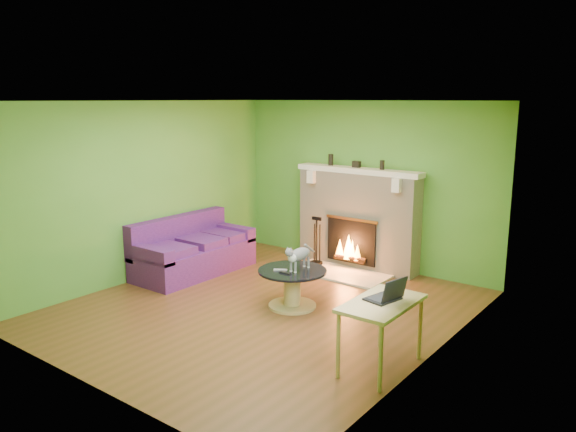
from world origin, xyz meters
name	(u,v)px	position (x,y,z in m)	size (l,w,h in m)	color
floor	(264,308)	(0.00, 0.00, 0.00)	(5.00, 5.00, 0.00)	brown
ceiling	(262,101)	(0.00, 0.00, 2.60)	(5.00, 5.00, 0.00)	white
wall_back	(364,184)	(0.00, 2.50, 1.30)	(5.00, 5.00, 0.00)	#4B912F
wall_front	(83,252)	(0.00, -2.50, 1.30)	(5.00, 5.00, 0.00)	#4B912F
wall_left	(146,191)	(-2.25, 0.00, 1.30)	(5.00, 5.00, 0.00)	#4B912F
wall_right	(437,235)	(2.25, 0.00, 1.30)	(5.00, 5.00, 0.00)	#4B912F
window_frame	(396,226)	(2.24, -0.90, 1.55)	(1.20, 1.20, 0.00)	silver
window_pane	(395,226)	(2.23, -0.90, 1.55)	(1.06, 1.06, 0.00)	white
fireplace	(358,219)	(0.00, 2.32, 0.77)	(2.10, 0.46, 1.58)	beige
hearth	(339,273)	(0.00, 1.80, 0.01)	(1.50, 0.75, 0.03)	beige
mantel	(358,170)	(0.00, 2.30, 1.54)	(2.10, 0.28, 0.08)	white
sofa	(192,251)	(-1.86, 0.51, 0.33)	(0.88, 1.90, 0.85)	#41185D
coffee_table	(292,286)	(0.26, 0.26, 0.29)	(0.88, 0.88, 0.50)	tan
desk	(382,310)	(1.95, -0.55, 0.61)	(0.54, 0.94, 0.69)	tan
cat	(300,257)	(0.34, 0.31, 0.67)	(0.20, 0.55, 0.34)	slate
remote_silver	(280,270)	(0.16, 0.14, 0.50)	(0.17, 0.04, 0.02)	gray
remote_black	(285,273)	(0.28, 0.08, 0.50)	(0.16, 0.04, 0.02)	black
laptop	(383,288)	(1.93, -0.50, 0.82)	(0.29, 0.33, 0.25)	black
fire_tools	(316,240)	(-0.53, 1.95, 0.42)	(0.21, 0.21, 0.77)	black
mantel_vase_left	(331,160)	(-0.52, 2.33, 1.67)	(0.08, 0.08, 0.18)	black
mantel_vase_right	(382,165)	(0.39, 2.33, 1.65)	(0.07, 0.07, 0.14)	black
mantel_box	(356,164)	(-0.05, 2.33, 1.63)	(0.12, 0.08, 0.10)	black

